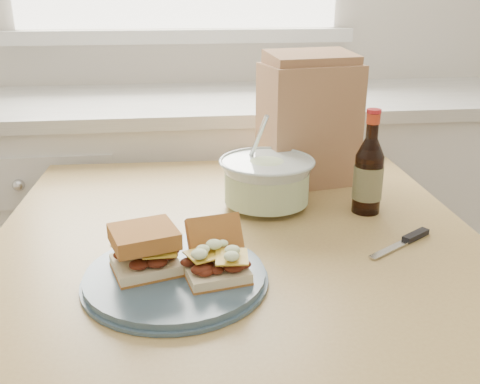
{
  "coord_description": "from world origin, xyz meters",
  "views": [
    {
      "loc": [
        -0.04,
        -0.15,
        1.28
      ],
      "look_at": [
        0.09,
        0.86,
        0.9
      ],
      "focal_mm": 40.0,
      "sensor_mm": 36.0,
      "label": 1
    }
  ],
  "objects": [
    {
      "name": "sandwich_right",
      "position": [
        0.02,
        0.64,
        0.87
      ],
      "size": [
        0.11,
        0.15,
        0.08
      ],
      "rotation": [
        0.0,
        0.0,
        0.19
      ],
      "color": "beige",
      "rests_on": "plate"
    },
    {
      "name": "beer_bottle",
      "position": [
        0.38,
        0.91,
        0.91
      ],
      "size": [
        0.06,
        0.06,
        0.23
      ],
      "rotation": [
        0.0,
        0.0,
        -0.35
      ],
      "color": "black",
      "rests_on": "dining_table"
    },
    {
      "name": "knife",
      "position": [
        0.41,
        0.75,
        0.82
      ],
      "size": [
        0.16,
        0.11,
        0.01
      ],
      "rotation": [
        0.0,
        0.0,
        0.57
      ],
      "color": "silver",
      "rests_on": "dining_table"
    },
    {
      "name": "cabinet_run",
      "position": [
        -0.0,
        1.7,
        0.47
      ],
      "size": [
        2.5,
        0.64,
        0.94
      ],
      "color": "white",
      "rests_on": "ground"
    },
    {
      "name": "dining_table",
      "position": [
        0.08,
        0.84,
        0.7
      ],
      "size": [
        1.02,
        1.02,
        0.82
      ],
      "rotation": [
        0.0,
        0.0,
        -0.04
      ],
      "color": "tan",
      "rests_on": "ground"
    },
    {
      "name": "plate",
      "position": [
        -0.05,
        0.65,
        0.83
      ],
      "size": [
        0.31,
        0.31,
        0.02
      ],
      "primitive_type": "cylinder",
      "color": "#3F5666",
      "rests_on": "dining_table"
    },
    {
      "name": "sandwich_left",
      "position": [
        -0.1,
        0.66,
        0.88
      ],
      "size": [
        0.13,
        0.12,
        0.08
      ],
      "rotation": [
        0.0,
        0.0,
        0.29
      ],
      "color": "beige",
      "rests_on": "plate"
    },
    {
      "name": "coleslaw_bowl",
      "position": [
        0.16,
        0.97,
        0.87
      ],
      "size": [
        0.22,
        0.22,
        0.21
      ],
      "color": "silver",
      "rests_on": "dining_table"
    },
    {
      "name": "paper_bag",
      "position": [
        0.29,
        1.13,
        0.97
      ],
      "size": [
        0.25,
        0.19,
        0.3
      ],
      "primitive_type": "cube",
      "rotation": [
        0.0,
        0.0,
        0.18
      ],
      "color": "#A67950",
      "rests_on": "dining_table"
    }
  ]
}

